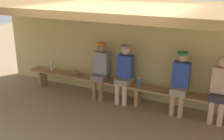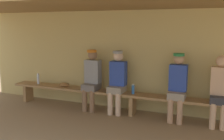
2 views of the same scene
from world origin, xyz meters
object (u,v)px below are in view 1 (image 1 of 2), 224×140
at_px(player_in_red, 220,87).
at_px(player_in_blue, 180,80).
at_px(bench, 138,89).
at_px(player_leftmost, 101,68).
at_px(water_bottle_orange, 51,66).
at_px(player_with_sunglasses, 124,71).
at_px(water_bottle_green, 139,82).
at_px(baseball_glove_dark_brown, 76,73).

xyz_separation_m(player_in_red, player_in_blue, (-0.77, 0.00, 0.02)).
distance_m(bench, player_leftmost, 1.02).
xyz_separation_m(player_leftmost, water_bottle_orange, (-1.48, 0.02, -0.16)).
height_order(player_with_sunglasses, water_bottle_green, player_with_sunglasses).
height_order(bench, player_with_sunglasses, player_with_sunglasses).
bearing_deg(bench, player_in_red, 0.10).
relative_size(bench, water_bottle_green, 28.41).
bearing_deg(player_leftmost, bench, -0.21).
relative_size(player_in_red, water_bottle_orange, 5.14).
relative_size(player_in_red, player_in_blue, 0.99).
bearing_deg(player_in_red, water_bottle_orange, 179.72).
xyz_separation_m(bench, water_bottle_green, (0.01, -0.01, 0.17)).
bearing_deg(player_with_sunglasses, player_leftmost, 180.00).
height_order(player_in_blue, baseball_glove_dark_brown, player_in_blue).
relative_size(player_with_sunglasses, water_bottle_orange, 5.18).
xyz_separation_m(bench, player_in_red, (1.68, 0.00, 0.34)).
xyz_separation_m(player_in_red, water_bottle_orange, (-4.12, 0.02, -0.15)).
distance_m(player_with_sunglasses, baseball_glove_dark_brown, 1.36).
xyz_separation_m(bench, player_leftmost, (-0.96, 0.00, 0.36)).
bearing_deg(water_bottle_green, bench, 125.52).
height_order(player_leftmost, water_bottle_green, player_leftmost).
bearing_deg(player_with_sunglasses, player_in_red, -0.01).
distance_m(player_leftmost, water_bottle_green, 0.99).
bearing_deg(player_leftmost, player_in_blue, 0.00).
xyz_separation_m(player_leftmost, water_bottle_green, (0.97, -0.02, -0.19)).
bearing_deg(player_leftmost, water_bottle_orange, 179.24).
bearing_deg(bench, water_bottle_orange, 179.45).
bearing_deg(player_with_sunglasses, water_bottle_orange, 179.46).
distance_m(player_with_sunglasses, player_in_red, 2.03).
distance_m(player_with_sunglasses, player_leftmost, 0.61).
relative_size(player_with_sunglasses, baseball_glove_dark_brown, 5.60).
relative_size(bench, water_bottle_orange, 23.11).
distance_m(player_with_sunglasses, player_in_blue, 1.26).
bearing_deg(player_in_blue, player_leftmost, 180.00).
bearing_deg(baseball_glove_dark_brown, player_leftmost, 162.84).
bearing_deg(water_bottle_green, player_in_red, 0.61).
height_order(player_with_sunglasses, player_in_red, player_with_sunglasses).
height_order(bench, baseball_glove_dark_brown, baseball_glove_dark_brown).
xyz_separation_m(player_with_sunglasses, player_leftmost, (-0.61, 0.00, 0.00)).
bearing_deg(player_with_sunglasses, bench, -0.58).
bearing_deg(baseball_glove_dark_brown, player_in_blue, 163.41).
relative_size(bench, player_leftmost, 4.46).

